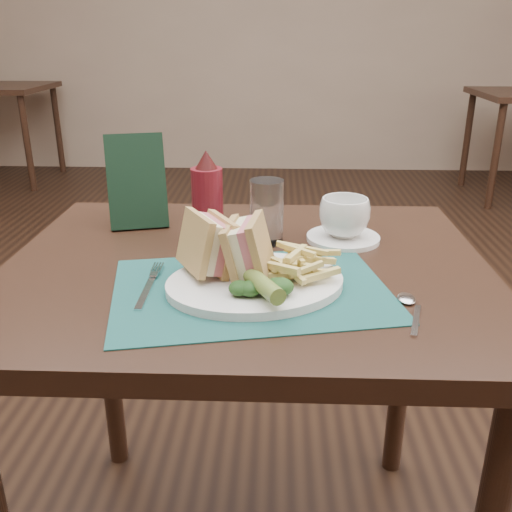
# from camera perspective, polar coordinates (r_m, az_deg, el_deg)

# --- Properties ---
(floor) EXTENTS (7.00, 7.00, 0.00)m
(floor) POSITION_cam_1_polar(r_m,az_deg,el_deg) (1.88, 0.06, -16.09)
(floor) COLOR black
(floor) RESTS_ON ground
(wall_back) EXTENTS (6.00, 0.00, 6.00)m
(wall_back) POSITION_cam_1_polar(r_m,az_deg,el_deg) (5.12, 1.63, 8.74)
(wall_back) COLOR gray
(wall_back) RESTS_ON ground
(table_main) EXTENTS (0.90, 0.75, 0.75)m
(table_main) POSITION_cam_1_polar(r_m,az_deg,el_deg) (1.26, -0.88, -16.60)
(table_main) COLOR black
(table_main) RESTS_ON ground
(placemat) EXTENTS (0.51, 0.41, 0.00)m
(placemat) POSITION_cam_1_polar(r_m,az_deg,el_deg) (0.95, -0.51, -3.36)
(placemat) COLOR #174A47
(placemat) RESTS_ON table_main
(plate) EXTENTS (0.36, 0.32, 0.01)m
(plate) POSITION_cam_1_polar(r_m,az_deg,el_deg) (0.96, -0.07, -2.76)
(plate) COLOR white
(plate) RESTS_ON placemat
(sandwich_half_a) EXTENTS (0.12, 0.13, 0.11)m
(sandwich_half_a) POSITION_cam_1_polar(r_m,az_deg,el_deg) (0.96, -6.10, 1.08)
(sandwich_half_a) COLOR tan
(sandwich_half_a) RESTS_ON plate
(sandwich_half_b) EXTENTS (0.09, 0.11, 0.10)m
(sandwich_half_b) POSITION_cam_1_polar(r_m,az_deg,el_deg) (0.95, -2.05, 0.93)
(sandwich_half_b) COLOR tan
(sandwich_half_b) RESTS_ON plate
(kale_garnish) EXTENTS (0.11, 0.08, 0.03)m
(kale_garnish) POSITION_cam_1_polar(r_m,az_deg,el_deg) (0.90, 0.41, -2.92)
(kale_garnish) COLOR #163312
(kale_garnish) RESTS_ON plate
(pickle_spear) EXTENTS (0.08, 0.12, 0.03)m
(pickle_spear) POSITION_cam_1_polar(r_m,az_deg,el_deg) (0.88, 0.51, -2.74)
(pickle_spear) COLOR #5B732B
(pickle_spear) RESTS_ON plate
(fries_pile) EXTENTS (0.18, 0.20, 0.05)m
(fries_pile) POSITION_cam_1_polar(r_m,az_deg,el_deg) (0.96, 4.51, -0.57)
(fries_pile) COLOR #D5C16A
(fries_pile) RESTS_ON plate
(fork) EXTENTS (0.04, 0.17, 0.01)m
(fork) POSITION_cam_1_polar(r_m,az_deg,el_deg) (0.98, -10.63, -2.70)
(fork) COLOR silver
(fork) RESTS_ON placemat
(spoon) EXTENTS (0.07, 0.15, 0.01)m
(spoon) POSITION_cam_1_polar(r_m,az_deg,el_deg) (0.91, 15.39, -5.30)
(spoon) COLOR silver
(spoon) RESTS_ON table_main
(saucer) EXTENTS (0.19, 0.19, 0.01)m
(saucer) POSITION_cam_1_polar(r_m,az_deg,el_deg) (1.19, 8.70, 1.79)
(saucer) COLOR white
(saucer) RESTS_ON table_main
(coffee_cup) EXTENTS (0.14, 0.14, 0.08)m
(coffee_cup) POSITION_cam_1_polar(r_m,az_deg,el_deg) (1.17, 8.83, 3.86)
(coffee_cup) COLOR white
(coffee_cup) RESTS_ON saucer
(drinking_glass) EXTENTS (0.09, 0.09, 0.13)m
(drinking_glass) POSITION_cam_1_polar(r_m,az_deg,el_deg) (1.14, 1.06, 4.43)
(drinking_glass) COLOR white
(drinking_glass) RESTS_ON table_main
(ketchup_bottle) EXTENTS (0.08, 0.08, 0.19)m
(ketchup_bottle) POSITION_cam_1_polar(r_m,az_deg,el_deg) (1.15, -4.89, 5.96)
(ketchup_bottle) COLOR #5C0F18
(ketchup_bottle) RESTS_ON table_main
(check_presenter) EXTENTS (0.14, 0.11, 0.20)m
(check_presenter) POSITION_cam_1_polar(r_m,az_deg,el_deg) (1.27, -11.85, 7.30)
(check_presenter) COLOR black
(check_presenter) RESTS_ON table_main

